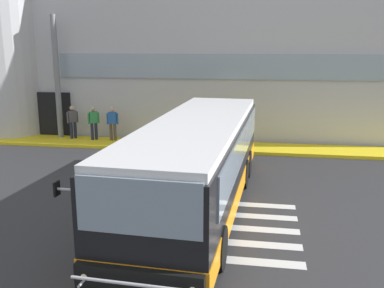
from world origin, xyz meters
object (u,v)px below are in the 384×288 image
bus_main_foreground (197,165)px  passenger_at_curb_edge (113,121)px  entry_support_column (57,77)px  passenger_near_column (73,120)px  passenger_by_doorway (94,121)px  safety_bollard_yellow (230,146)px

bus_main_foreground → passenger_at_curb_edge: size_ratio=6.73×
entry_support_column → passenger_at_curb_edge: entry_support_column is taller
passenger_near_column → passenger_by_doorway: bearing=-5.0°
entry_support_column → passenger_at_curb_edge: (2.95, -0.29, -2.10)m
bus_main_foreground → safety_bollard_yellow: size_ratio=12.52×
bus_main_foreground → passenger_by_doorway: 10.28m
passenger_near_column → safety_bollard_yellow: (8.14, -1.58, -0.63)m
bus_main_foreground → passenger_near_column: bus_main_foreground is taller
entry_support_column → passenger_by_doorway: bearing=-9.3°
entry_support_column → passenger_at_curb_edge: size_ratio=3.66×
entry_support_column → passenger_at_curb_edge: bearing=-5.7°
bus_main_foreground → passenger_by_doorway: size_ratio=6.73×
passenger_at_curb_edge → bus_main_foreground: bearing=-55.5°
passenger_by_doorway → safety_bollard_yellow: bearing=-12.0°
passenger_near_column → safety_bollard_yellow: 8.31m
entry_support_column → safety_bollard_yellow: size_ratio=6.82×
passenger_at_curb_edge → passenger_near_column: bearing=178.0°
bus_main_foreground → passenger_near_column: (-7.65, 8.07, -0.25)m
passenger_by_doorway → passenger_at_curb_edge: (0.99, 0.03, 0.03)m
safety_bollard_yellow → passenger_at_curb_edge: bearing=165.9°
passenger_by_doorway → passenger_at_curb_edge: 0.99m
bus_main_foreground → entry_support_column: bearing=135.6°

